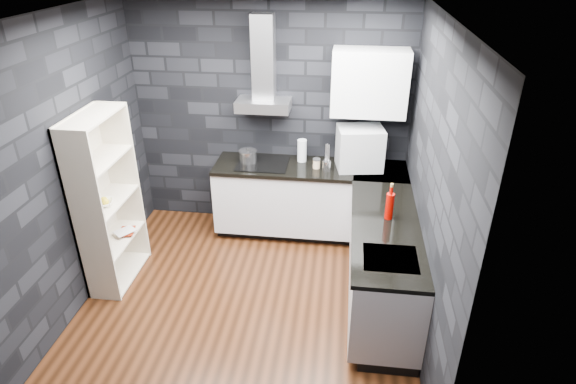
% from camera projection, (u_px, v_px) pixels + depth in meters
% --- Properties ---
extents(ground, '(3.20, 3.20, 0.00)m').
position_uv_depth(ground, '(248.00, 299.00, 4.83)').
color(ground, '#3F1F0F').
extents(ceiling, '(3.20, 3.20, 0.00)m').
position_uv_depth(ceiling, '(234.00, 15.00, 3.57)').
color(ceiling, white).
extents(wall_back, '(3.20, 0.05, 2.70)m').
position_uv_depth(wall_back, '(271.00, 117.00, 5.63)').
color(wall_back, black).
rests_on(wall_back, ground).
extents(wall_front, '(3.20, 0.05, 2.70)m').
position_uv_depth(wall_front, '(183.00, 301.00, 2.77)').
color(wall_front, black).
rests_on(wall_front, ground).
extents(wall_left, '(0.05, 3.20, 2.70)m').
position_uv_depth(wall_left, '(67.00, 168.00, 4.38)').
color(wall_left, black).
rests_on(wall_left, ground).
extents(wall_right, '(0.05, 3.20, 2.70)m').
position_uv_depth(wall_right, '(432.00, 189.00, 4.02)').
color(wall_right, black).
rests_on(wall_right, ground).
extents(toekick_back, '(2.18, 0.50, 0.10)m').
position_uv_depth(toekick_back, '(309.00, 227.00, 5.93)').
color(toekick_back, black).
rests_on(toekick_back, ground).
extents(toekick_right, '(0.50, 1.78, 0.10)m').
position_uv_depth(toekick_right, '(383.00, 299.00, 4.75)').
color(toekick_right, black).
rests_on(toekick_right, ground).
extents(counter_back_cab, '(2.20, 0.60, 0.76)m').
position_uv_depth(counter_back_cab, '(310.00, 198.00, 5.69)').
color(counter_back_cab, silver).
rests_on(counter_back_cab, ground).
extents(counter_right_cab, '(0.60, 1.80, 0.76)m').
position_uv_depth(counter_right_cab, '(383.00, 263.00, 4.55)').
color(counter_right_cab, silver).
rests_on(counter_right_cab, ground).
extents(counter_back_top, '(2.20, 0.62, 0.04)m').
position_uv_depth(counter_back_top, '(310.00, 168.00, 5.50)').
color(counter_back_top, black).
rests_on(counter_back_top, counter_back_cab).
extents(counter_right_top, '(0.62, 1.80, 0.04)m').
position_uv_depth(counter_right_top, '(386.00, 228.00, 4.37)').
color(counter_right_top, black).
rests_on(counter_right_top, counter_right_cab).
extents(counter_corner_top, '(0.62, 0.62, 0.04)m').
position_uv_depth(counter_corner_top, '(381.00, 171.00, 5.42)').
color(counter_corner_top, black).
rests_on(counter_corner_top, counter_right_cab).
extents(hood_body, '(0.60, 0.34, 0.12)m').
position_uv_depth(hood_body, '(263.00, 105.00, 5.36)').
color(hood_body, '#B0B0B6').
rests_on(hood_body, wall_back).
extents(hood_chimney, '(0.24, 0.20, 0.90)m').
position_uv_depth(hood_chimney, '(263.00, 57.00, 5.19)').
color(hood_chimney, '#B0B0B6').
rests_on(hood_chimney, hood_body).
extents(upper_cabinet, '(0.80, 0.35, 0.70)m').
position_uv_depth(upper_cabinet, '(370.00, 83.00, 5.10)').
color(upper_cabinet, white).
rests_on(upper_cabinet, wall_back).
extents(cooktop, '(0.58, 0.50, 0.01)m').
position_uv_depth(cooktop, '(263.00, 163.00, 5.55)').
color(cooktop, black).
rests_on(cooktop, counter_back_top).
extents(sink_rim, '(0.44, 0.40, 0.01)m').
position_uv_depth(sink_rim, '(390.00, 258.00, 3.92)').
color(sink_rim, '#B0B0B6').
rests_on(sink_rim, counter_right_top).
extents(pot, '(0.22, 0.22, 0.12)m').
position_uv_depth(pot, '(248.00, 156.00, 5.56)').
color(pot, silver).
rests_on(pot, cooktop).
extents(glass_vase, '(0.14, 0.14, 0.26)m').
position_uv_depth(glass_vase, '(302.00, 151.00, 5.56)').
color(glass_vase, white).
rests_on(glass_vase, counter_back_top).
extents(storage_jar, '(0.08, 0.08, 0.10)m').
position_uv_depth(storage_jar, '(316.00, 164.00, 5.43)').
color(storage_jar, '#D6B68E').
rests_on(storage_jar, counter_back_top).
extents(utensil_crock, '(0.11, 0.11, 0.12)m').
position_uv_depth(utensil_crock, '(327.00, 166.00, 5.37)').
color(utensil_crock, silver).
rests_on(utensil_crock, counter_back_top).
extents(appliance_garage, '(0.55, 0.46, 0.49)m').
position_uv_depth(appliance_garage, '(360.00, 149.00, 5.36)').
color(appliance_garage, '#B7BABE').
rests_on(appliance_garage, counter_back_top).
extents(red_bottle, '(0.09, 0.09, 0.25)m').
position_uv_depth(red_bottle, '(390.00, 206.00, 4.41)').
color(red_bottle, '#950500').
rests_on(red_bottle, counter_right_top).
extents(bookshelf, '(0.39, 0.82, 1.80)m').
position_uv_depth(bookshelf, '(107.00, 202.00, 4.75)').
color(bookshelf, beige).
rests_on(bookshelf, ground).
extents(fruit_bowl, '(0.26, 0.26, 0.05)m').
position_uv_depth(fruit_bowl, '(103.00, 203.00, 4.65)').
color(fruit_bowl, white).
rests_on(fruit_bowl, bookshelf).
extents(book_red, '(0.15, 0.05, 0.20)m').
position_uv_depth(book_red, '(118.00, 224.00, 5.00)').
color(book_red, maroon).
rests_on(book_red, bookshelf).
extents(book_second, '(0.13, 0.10, 0.20)m').
position_uv_depth(book_second, '(120.00, 221.00, 5.01)').
color(book_second, '#B2B2B2').
rests_on(book_second, bookshelf).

